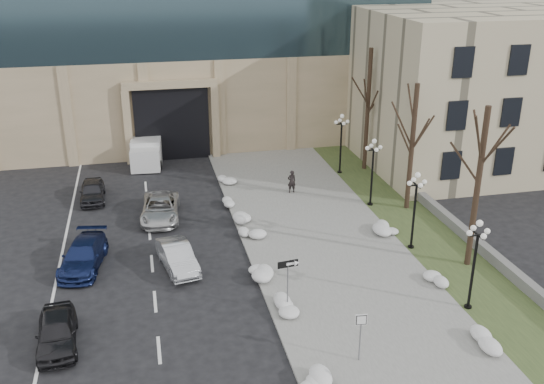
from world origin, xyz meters
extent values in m
cube|color=gray|center=(3.50, 14.00, 0.06)|extent=(9.00, 40.00, 0.12)
cube|color=gray|center=(-1.00, 14.00, 0.07)|extent=(0.30, 40.00, 0.14)
cube|color=#344522|center=(10.00, 14.00, 0.05)|extent=(4.00, 40.00, 0.10)
cube|color=slate|center=(12.00, 16.00, 0.35)|extent=(0.50, 30.00, 0.70)
cube|color=tan|center=(-2.00, 42.00, 4.00)|extent=(40.00, 20.00, 8.00)
cube|color=black|center=(-4.00, 33.00, 3.00)|extent=(6.00, 2.50, 6.00)
cube|color=tan|center=(-4.00, 31.60, 6.30)|extent=(7.50, 0.60, 0.60)
cube|color=tan|center=(-7.50, 31.60, 3.00)|extent=(0.60, 0.60, 6.00)
cube|color=tan|center=(-0.50, 31.60, 3.00)|extent=(0.60, 0.60, 6.00)
cube|color=tan|center=(22.00, 28.00, 6.00)|extent=(22.00, 18.00, 12.00)
cube|color=black|center=(14.00, 19.00, 2.50)|extent=(1.40, 0.25, 2.00)
cube|color=black|center=(18.00, 19.00, 2.50)|extent=(1.40, 0.25, 2.00)
cube|color=black|center=(14.00, 19.00, 6.00)|extent=(1.40, 0.25, 2.00)
cube|color=black|center=(18.00, 19.00, 6.00)|extent=(1.40, 0.25, 2.00)
cube|color=black|center=(14.00, 19.00, 9.50)|extent=(1.40, 0.25, 2.00)
cube|color=black|center=(18.00, 19.00, 9.50)|extent=(1.40, 0.25, 2.00)
imported|color=black|center=(-10.81, 7.33, 0.71)|extent=(1.96, 4.27, 1.42)
imported|color=#B3B6BC|center=(-5.12, 13.17, 0.70)|extent=(2.27, 4.44, 1.39)
imported|color=navy|center=(-10.13, 14.41, 0.71)|extent=(2.82, 5.18, 1.42)
imported|color=#B5B5B5|center=(-5.69, 20.05, 0.71)|extent=(2.83, 5.30, 1.42)
imported|color=#28282C|center=(-10.12, 24.15, 0.69)|extent=(1.71, 4.06, 1.37)
imported|color=black|center=(3.62, 22.28, 0.95)|extent=(0.63, 0.44, 1.65)
cube|color=silver|center=(-6.07, 32.55, 1.06)|extent=(2.79, 5.50, 2.13)
cube|color=silver|center=(-6.35, 29.37, 0.96)|extent=(2.37, 1.89, 1.70)
cylinder|color=black|center=(-7.39, 29.68, 0.37)|extent=(0.33, 0.76, 0.74)
cylinder|color=black|center=(-5.27, 29.49, 0.37)|extent=(0.33, 0.76, 0.74)
cylinder|color=black|center=(-7.00, 34.23, 0.37)|extent=(0.33, 0.76, 0.74)
cylinder|color=black|center=(-4.88, 34.05, 0.37)|extent=(0.33, 0.76, 0.74)
cylinder|color=slate|center=(-0.33, 7.59, 1.39)|extent=(0.06, 0.06, 2.77)
cube|color=black|center=(-0.33, 7.59, 2.67)|extent=(1.01, 0.17, 0.34)
cube|color=white|center=(-0.17, 7.58, 2.67)|extent=(0.48, 0.07, 0.13)
cone|color=white|center=(0.10, 7.61, 2.67)|extent=(0.27, 0.30, 0.28)
cylinder|color=slate|center=(1.72, 3.31, 1.17)|extent=(0.06, 0.06, 2.33)
cube|color=white|center=(1.72, 3.31, 2.12)|extent=(0.51, 0.10, 0.51)
cube|color=black|center=(1.71, 3.29, 2.12)|extent=(0.44, 0.06, 0.44)
cube|color=white|center=(1.71, 3.28, 2.12)|extent=(0.38, 0.05, 0.38)
ellipsoid|color=silver|center=(-0.67, 2.20, 0.30)|extent=(1.10, 1.60, 0.36)
ellipsoid|color=silver|center=(-0.40, 7.57, 0.30)|extent=(1.10, 1.60, 0.36)
ellipsoid|color=silver|center=(-0.79, 11.15, 0.30)|extent=(1.10, 1.60, 0.36)
ellipsoid|color=silver|center=(-0.55, 15.76, 0.30)|extent=(1.10, 1.60, 0.36)
ellipsoid|color=silver|center=(-0.90, 20.86, 0.30)|extent=(1.10, 1.60, 0.36)
ellipsoid|color=silver|center=(-0.55, 25.44, 0.30)|extent=(1.10, 1.60, 0.36)
ellipsoid|color=silver|center=(7.80, 3.15, 0.30)|extent=(1.10, 1.60, 0.36)
ellipsoid|color=silver|center=(7.55, 8.52, 0.30)|extent=(1.10, 1.60, 0.36)
ellipsoid|color=silver|center=(7.71, 14.77, 0.30)|extent=(1.10, 1.60, 0.36)
ellipsoid|color=silver|center=(-0.88, 17.90, 0.30)|extent=(1.10, 1.60, 0.36)
cylinder|color=black|center=(8.30, 6.00, 0.10)|extent=(0.36, 0.36, 0.20)
cylinder|color=black|center=(8.30, 6.00, 2.00)|extent=(0.14, 0.14, 4.00)
cylinder|color=black|center=(8.30, 6.00, 4.00)|extent=(0.10, 0.90, 0.10)
cylinder|color=black|center=(8.30, 6.00, 4.00)|extent=(0.90, 0.10, 0.10)
sphere|color=silver|center=(8.30, 6.00, 4.60)|extent=(0.32, 0.32, 0.32)
sphere|color=silver|center=(8.75, 6.00, 4.15)|extent=(0.28, 0.28, 0.28)
sphere|color=silver|center=(7.85, 6.00, 4.15)|extent=(0.28, 0.28, 0.28)
sphere|color=silver|center=(8.30, 6.45, 4.15)|extent=(0.28, 0.28, 0.28)
sphere|color=silver|center=(8.30, 5.55, 4.15)|extent=(0.28, 0.28, 0.28)
cylinder|color=black|center=(8.30, 12.50, 0.10)|extent=(0.36, 0.36, 0.20)
cylinder|color=black|center=(8.30, 12.50, 2.00)|extent=(0.14, 0.14, 4.00)
cylinder|color=black|center=(8.30, 12.50, 4.00)|extent=(0.10, 0.90, 0.10)
cylinder|color=black|center=(8.30, 12.50, 4.00)|extent=(0.90, 0.10, 0.10)
sphere|color=silver|center=(8.30, 12.50, 4.60)|extent=(0.32, 0.32, 0.32)
sphere|color=silver|center=(8.75, 12.50, 4.15)|extent=(0.28, 0.28, 0.28)
sphere|color=silver|center=(7.85, 12.50, 4.15)|extent=(0.28, 0.28, 0.28)
sphere|color=silver|center=(8.30, 12.95, 4.15)|extent=(0.28, 0.28, 0.28)
sphere|color=silver|center=(8.30, 12.05, 4.15)|extent=(0.28, 0.28, 0.28)
cylinder|color=black|center=(8.30, 19.00, 0.10)|extent=(0.36, 0.36, 0.20)
cylinder|color=black|center=(8.30, 19.00, 2.00)|extent=(0.14, 0.14, 4.00)
cylinder|color=black|center=(8.30, 19.00, 4.00)|extent=(0.10, 0.90, 0.10)
cylinder|color=black|center=(8.30, 19.00, 4.00)|extent=(0.90, 0.10, 0.10)
sphere|color=silver|center=(8.30, 19.00, 4.60)|extent=(0.32, 0.32, 0.32)
sphere|color=silver|center=(8.75, 19.00, 4.15)|extent=(0.28, 0.28, 0.28)
sphere|color=silver|center=(7.85, 19.00, 4.15)|extent=(0.28, 0.28, 0.28)
sphere|color=silver|center=(8.30, 19.45, 4.15)|extent=(0.28, 0.28, 0.28)
sphere|color=silver|center=(8.30, 18.55, 4.15)|extent=(0.28, 0.28, 0.28)
cylinder|color=black|center=(8.30, 25.50, 0.10)|extent=(0.36, 0.36, 0.20)
cylinder|color=black|center=(8.30, 25.50, 2.00)|extent=(0.14, 0.14, 4.00)
cylinder|color=black|center=(8.30, 25.50, 4.00)|extent=(0.10, 0.90, 0.10)
cylinder|color=black|center=(8.30, 25.50, 4.00)|extent=(0.90, 0.10, 0.10)
sphere|color=silver|center=(8.30, 25.50, 4.60)|extent=(0.32, 0.32, 0.32)
sphere|color=silver|center=(8.75, 25.50, 4.15)|extent=(0.28, 0.28, 0.28)
sphere|color=silver|center=(7.85, 25.50, 4.15)|extent=(0.28, 0.28, 0.28)
sphere|color=silver|center=(8.30, 25.95, 4.15)|extent=(0.28, 0.28, 0.28)
sphere|color=silver|center=(8.30, 25.05, 4.15)|extent=(0.28, 0.28, 0.28)
cylinder|color=black|center=(10.50, 10.00, 4.50)|extent=(0.32, 0.32, 9.00)
cylinder|color=black|center=(10.50, 18.00, 4.25)|extent=(0.32, 0.32, 8.50)
cylinder|color=black|center=(10.50, 26.00, 4.75)|extent=(0.32, 0.32, 9.50)
camera|label=1|loc=(-6.46, -16.45, 16.28)|focal=40.00mm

